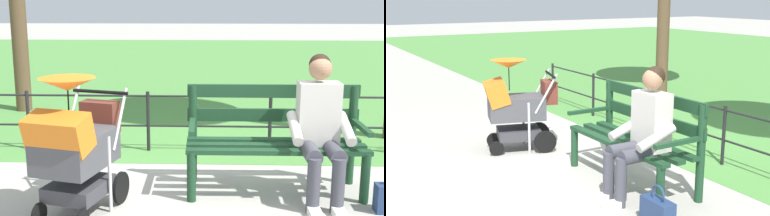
% 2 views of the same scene
% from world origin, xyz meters
% --- Properties ---
extents(ground_plane, '(60.00, 60.00, 0.00)m').
position_xyz_m(ground_plane, '(0.00, 0.00, 0.00)').
color(ground_plane, '#ADA89E').
extents(park_bench, '(1.61, 0.62, 0.96)m').
position_xyz_m(park_bench, '(-0.60, -0.12, 0.53)').
color(park_bench, '#193D23').
rests_on(park_bench, ground).
extents(person_on_bench, '(0.53, 0.74, 1.28)m').
position_xyz_m(person_on_bench, '(-0.97, 0.11, 0.68)').
color(person_on_bench, '#42424C').
rests_on(person_on_bench, ground).
extents(stroller, '(0.71, 0.98, 1.15)m').
position_xyz_m(stroller, '(1.06, 0.52, 0.59)').
color(stroller, black).
rests_on(stroller, ground).
extents(handbag, '(0.32, 0.14, 0.37)m').
position_xyz_m(handbag, '(-1.55, 0.38, 0.13)').
color(handbag, navy).
rests_on(handbag, ground).
extents(park_fence, '(7.03, 0.04, 0.70)m').
position_xyz_m(park_fence, '(0.00, -1.28, 0.42)').
color(park_fence, black).
rests_on(park_fence, ground).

